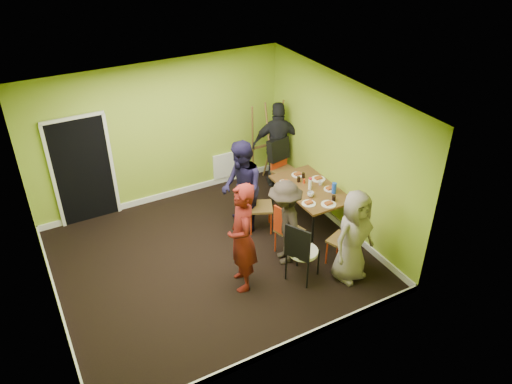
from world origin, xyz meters
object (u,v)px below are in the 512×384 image
(dining_table, at_px, (310,190))
(chair_back_end, at_px, (280,155))
(person_standing, at_px, (242,238))
(chair_left_far, at_px, (256,202))
(person_front_end, at_px, (353,237))
(chair_bentwood, at_px, (301,250))
(person_back_end, at_px, (279,145))
(thermos, at_px, (310,184))
(chair_left_near, at_px, (287,228))
(chair_front_end, at_px, (348,238))
(blue_bottle, at_px, (334,188))
(orange_bottle, at_px, (304,181))
(person_left_near, at_px, (285,223))
(person_left_far, at_px, (242,188))
(easel, at_px, (265,144))

(dining_table, xyz_separation_m, chair_back_end, (0.11, 1.27, 0.11))
(chair_back_end, bearing_deg, person_standing, 35.99)
(chair_left_far, xyz_separation_m, person_front_end, (0.71, -1.86, 0.21))
(chair_bentwood, relative_size, person_standing, 0.60)
(chair_back_end, distance_m, person_back_end, 0.26)
(chair_bentwood, bearing_deg, thermos, 112.88)
(chair_left_near, distance_m, chair_bentwood, 0.70)
(chair_back_end, relative_size, chair_bentwood, 1.05)
(chair_front_end, distance_m, blue_bottle, 1.11)
(chair_bentwood, xyz_separation_m, orange_bottle, (1.00, 1.47, 0.19))
(dining_table, height_order, chair_front_end, chair_front_end)
(chair_bentwood, xyz_separation_m, person_left_near, (0.03, 0.56, 0.15))
(chair_left_near, xyz_separation_m, chair_front_end, (0.71, -0.73, 0.02))
(person_front_end, bearing_deg, thermos, 71.34)
(chair_bentwood, relative_size, thermos, 5.33)
(chair_back_end, relative_size, chair_front_end, 1.15)
(chair_back_end, distance_m, chair_bentwood, 2.79)
(chair_back_end, relative_size, person_front_end, 0.72)
(chair_bentwood, relative_size, person_left_far, 0.62)
(dining_table, height_order, person_left_far, person_left_far)
(dining_table, bearing_deg, person_back_end, 82.18)
(easel, bearing_deg, blue_bottle, -81.92)
(person_standing, relative_size, person_front_end, 1.15)
(chair_front_end, bearing_deg, dining_table, 62.00)
(chair_left_far, distance_m, person_back_end, 1.72)
(chair_back_end, xyz_separation_m, person_standing, (-1.98, -2.20, 0.10))
(thermos, bearing_deg, person_front_end, -98.44)
(chair_back_end, height_order, person_left_near, person_left_near)
(person_left_near, bearing_deg, orange_bottle, 149.09)
(chair_front_end, xyz_separation_m, person_left_far, (-1.04, 1.72, 0.32))
(dining_table, distance_m, orange_bottle, 0.22)
(chair_left_far, distance_m, blue_bottle, 1.42)
(chair_front_end, height_order, blue_bottle, chair_front_end)
(chair_left_near, xyz_separation_m, person_left_near, (-0.12, -0.12, 0.22))
(chair_back_end, distance_m, person_front_end, 2.87)
(chair_left_far, relative_size, easel, 0.56)
(chair_bentwood, relative_size, person_back_end, 0.60)
(chair_back_end, relative_size, person_back_end, 0.63)
(chair_left_far, distance_m, chair_bentwood, 1.55)
(thermos, bearing_deg, chair_left_near, -145.49)
(chair_left_near, bearing_deg, chair_front_end, 28.02)
(person_standing, distance_m, person_back_end, 3.19)
(orange_bottle, xyz_separation_m, person_left_far, (-1.18, 0.19, 0.09))
(chair_bentwood, height_order, person_back_end, person_back_end)
(chair_left_far, height_order, person_left_near, person_left_near)
(chair_left_far, xyz_separation_m, easel, (0.96, 1.38, 0.33))
(chair_left_near, bearing_deg, thermos, 108.26)
(dining_table, height_order, easel, easel)
(thermos, distance_m, blue_bottle, 0.43)
(blue_bottle, relative_size, person_standing, 0.11)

